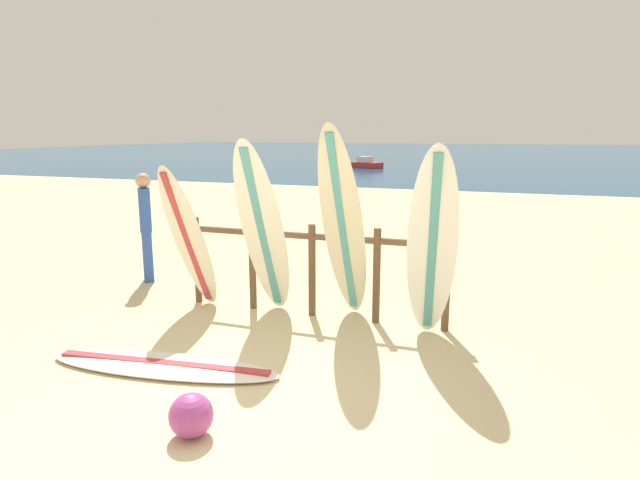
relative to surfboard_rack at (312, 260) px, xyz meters
name	(u,v)px	position (x,y,z in m)	size (l,w,h in m)	color
ground_plane	(225,414)	(0.18, -2.56, -0.72)	(120.00, 120.00, 0.00)	beige
ocean_water	(493,153)	(0.18, 55.44, -0.72)	(120.00, 80.00, 0.01)	navy
surfboard_rack	(312,260)	(0.00, 0.00, 0.00)	(3.41, 0.09, 1.17)	brown
surfboard_leaning_far_left	(189,239)	(-1.51, -0.41, 0.24)	(0.62, 0.92, 1.92)	silver
surfboard_leaning_left	(263,231)	(-0.48, -0.39, 0.40)	(0.60, 1.14, 2.24)	white
surfboard_leaning_center_left	(343,227)	(0.48, -0.26, 0.48)	(0.50, 1.20, 2.40)	beige
surfboard_leaning_center	(432,245)	(1.53, -0.44, 0.38)	(0.68, 0.87, 2.20)	white
surfboard_lying_on_sand	(163,365)	(-0.83, -1.99, -0.69)	(2.45, 0.87, 0.08)	white
beachgoer_standing	(146,223)	(-2.95, 0.64, 0.20)	(0.30, 0.32, 1.68)	#3359B2
small_boat_offshore	(365,164)	(-6.55, 27.26, -0.46)	(2.44, 1.81, 0.71)	#B22D28
beach_ball	(191,415)	(0.10, -2.93, -0.55)	(0.34, 0.34, 0.34)	#A53F8C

